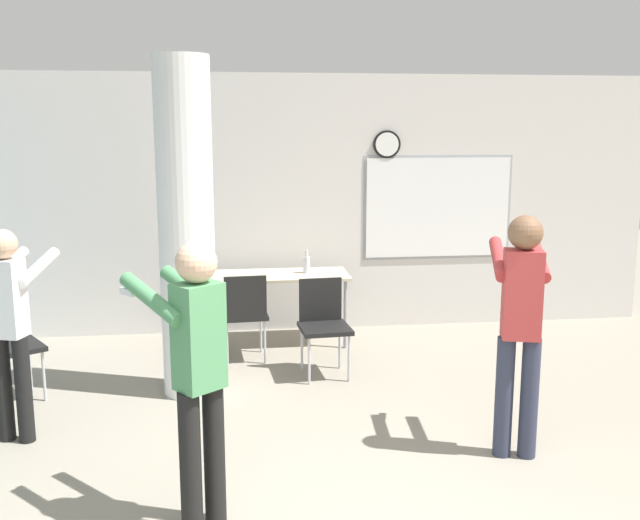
% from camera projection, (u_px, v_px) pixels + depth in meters
% --- Properties ---
extents(wall_back, '(8.00, 0.15, 2.80)m').
position_uv_depth(wall_back, '(300.00, 204.00, 7.83)').
color(wall_back, silver).
rests_on(wall_back, ground_plane).
extents(support_pillar, '(0.46, 0.46, 2.80)m').
position_uv_depth(support_pillar, '(186.00, 230.00, 5.86)').
color(support_pillar, white).
rests_on(support_pillar, ground_plane).
extents(folding_table, '(1.44, 0.63, 0.74)m').
position_uv_depth(folding_table, '(278.00, 280.00, 7.37)').
color(folding_table, beige).
rests_on(folding_table, ground_plane).
extents(bottle_on_table, '(0.07, 0.07, 0.24)m').
position_uv_depth(bottle_on_table, '(307.00, 264.00, 7.39)').
color(bottle_on_table, silver).
rests_on(bottle_on_table, folding_table).
extents(chair_by_left_wall, '(0.61, 0.61, 0.87)m').
position_uv_depth(chair_by_left_wall, '(2.00, 342.00, 5.80)').
color(chair_by_left_wall, black).
rests_on(chair_by_left_wall, ground_plane).
extents(chair_table_left, '(0.47, 0.47, 0.87)m').
position_uv_depth(chair_table_left, '(245.00, 310.00, 6.82)').
color(chair_table_left, black).
rests_on(chair_table_left, ground_plane).
extents(chair_table_front, '(0.47, 0.47, 0.87)m').
position_uv_depth(chair_table_front, '(323.00, 320.00, 6.47)').
color(chair_table_front, black).
rests_on(chair_table_front, ground_plane).
extents(person_playing_side, '(0.48, 0.69, 1.67)m').
position_uv_depth(person_playing_side, '(520.00, 317.00, 4.77)').
color(person_playing_side, '#2D3347').
rests_on(person_playing_side, ground_plane).
extents(person_playing_front, '(0.61, 0.65, 1.64)m').
position_uv_depth(person_playing_front, '(196.00, 363.00, 3.89)').
color(person_playing_front, black).
rests_on(person_playing_front, ground_plane).
extents(person_watching_back, '(0.46, 0.61, 1.55)m').
position_uv_depth(person_watching_back, '(10.00, 318.00, 5.02)').
color(person_watching_back, black).
rests_on(person_watching_back, ground_plane).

